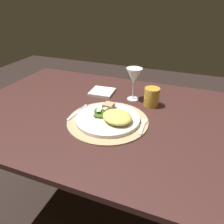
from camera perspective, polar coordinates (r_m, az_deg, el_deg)
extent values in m
plane|color=black|center=(1.52, -1.25, -25.28)|extent=(6.00, 6.00, 0.00)
cube|color=#3F221F|center=(1.02, -1.69, -0.56)|extent=(1.34, 0.89, 0.02)
cylinder|color=#40231E|center=(1.74, -14.82, -2.06)|extent=(0.08, 0.08, 0.72)
cylinder|color=#3C211C|center=(1.49, 26.47, -10.54)|extent=(0.08, 0.08, 0.72)
cylinder|color=tan|center=(0.94, -1.11, -2.31)|extent=(0.35, 0.35, 0.01)
cylinder|color=silver|center=(0.93, -1.12, -1.75)|extent=(0.28, 0.28, 0.02)
ellipsoid|color=#D7CC5D|center=(0.89, 1.38, -1.31)|extent=(0.17, 0.17, 0.03)
ellipsoid|color=#445828|center=(0.93, -3.77, -0.88)|extent=(0.05, 0.05, 0.01)
ellipsoid|color=#3E6110|center=(0.94, -2.33, -0.36)|extent=(0.06, 0.06, 0.02)
ellipsoid|color=#2F6415|center=(0.92, -3.44, -1.04)|extent=(0.05, 0.03, 0.01)
ellipsoid|color=#38671B|center=(0.95, -3.81, 0.25)|extent=(0.04, 0.05, 0.02)
ellipsoid|color=#3E682D|center=(0.95, -2.82, -0.03)|extent=(0.05, 0.05, 0.02)
cube|color=beige|center=(0.94, -1.89, 0.95)|extent=(0.02, 0.03, 0.01)
cube|color=beige|center=(0.93, -3.65, 0.53)|extent=(0.02, 0.03, 0.01)
cube|color=tan|center=(0.99, -0.88, 1.56)|extent=(0.05, 0.05, 0.03)
cube|color=silver|center=(0.98, -10.17, -0.88)|extent=(0.02, 0.09, 0.00)
cube|color=silver|center=(1.05, -7.64, 1.40)|extent=(0.01, 0.05, 0.00)
cube|color=silver|center=(1.04, -7.45, 1.35)|extent=(0.01, 0.05, 0.00)
cube|color=silver|center=(1.04, -7.27, 1.31)|extent=(0.01, 0.05, 0.00)
cube|color=silver|center=(1.04, -7.08, 1.26)|extent=(0.01, 0.05, 0.00)
cube|color=silver|center=(0.88, 7.97, -4.44)|extent=(0.02, 0.09, 0.00)
ellipsoid|color=silver|center=(0.93, 8.66, -2.48)|extent=(0.03, 0.04, 0.01)
cube|color=white|center=(1.20, -2.62, 5.34)|extent=(0.13, 0.13, 0.01)
cylinder|color=silver|center=(1.13, 5.54, 3.47)|extent=(0.06, 0.06, 0.00)
cylinder|color=silver|center=(1.12, 5.64, 5.35)|extent=(0.01, 0.01, 0.08)
cone|color=silver|center=(1.09, 5.85, 9.29)|extent=(0.08, 0.08, 0.09)
cylinder|color=gold|center=(1.07, 10.44, 3.93)|extent=(0.07, 0.07, 0.09)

